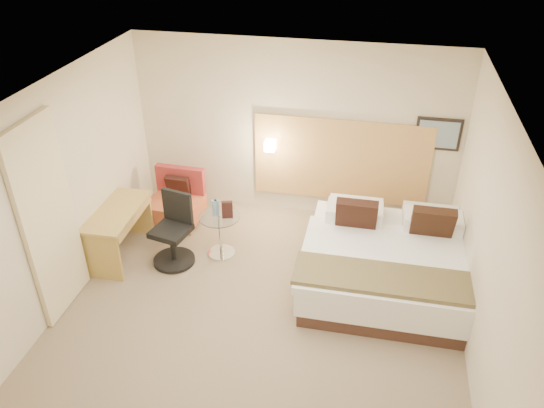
% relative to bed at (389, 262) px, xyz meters
% --- Properties ---
extents(floor, '(4.80, 5.00, 0.02)m').
position_rel_bed_xyz_m(floor, '(-1.51, -0.94, -0.36)').
color(floor, '#7D6B54').
rests_on(floor, ground).
extents(ceiling, '(4.80, 5.00, 0.02)m').
position_rel_bed_xyz_m(ceiling, '(-1.51, -0.94, 2.36)').
color(ceiling, white).
rests_on(ceiling, floor).
extents(wall_back, '(4.80, 0.02, 2.70)m').
position_rel_bed_xyz_m(wall_back, '(-1.51, 1.57, 1.00)').
color(wall_back, beige).
rests_on(wall_back, floor).
extents(wall_left, '(0.02, 5.00, 2.70)m').
position_rel_bed_xyz_m(wall_left, '(-3.92, -0.94, 1.00)').
color(wall_left, beige).
rests_on(wall_left, floor).
extents(wall_right, '(0.02, 5.00, 2.70)m').
position_rel_bed_xyz_m(wall_right, '(0.90, -0.94, 1.00)').
color(wall_right, beige).
rests_on(wall_right, floor).
extents(headboard_panel, '(2.60, 0.04, 1.30)m').
position_rel_bed_xyz_m(headboard_panel, '(-0.81, 1.53, 0.60)').
color(headboard_panel, tan).
rests_on(headboard_panel, wall_back).
extents(art_frame, '(0.62, 0.03, 0.47)m').
position_rel_bed_xyz_m(art_frame, '(0.51, 1.54, 1.15)').
color(art_frame, black).
rests_on(art_frame, wall_back).
extents(art_canvas, '(0.54, 0.01, 0.39)m').
position_rel_bed_xyz_m(art_canvas, '(0.51, 1.52, 1.15)').
color(art_canvas, '#7890A5').
rests_on(art_canvas, wall_back).
extents(lamp_arm, '(0.02, 0.12, 0.02)m').
position_rel_bed_xyz_m(lamp_arm, '(-1.86, 1.48, 0.80)').
color(lamp_arm, silver).
rests_on(lamp_arm, wall_back).
extents(lamp_shade, '(0.15, 0.15, 0.15)m').
position_rel_bed_xyz_m(lamp_shade, '(-1.86, 1.42, 0.80)').
color(lamp_shade, '#FFEDC6').
rests_on(lamp_shade, wall_back).
extents(curtain, '(0.06, 0.90, 2.42)m').
position_rel_bed_xyz_m(curtain, '(-3.87, -1.19, 0.87)').
color(curtain, beige).
rests_on(curtain, wall_left).
extents(bottle_a, '(0.08, 0.08, 0.23)m').
position_rel_bed_xyz_m(bottle_a, '(-2.37, 0.20, 0.39)').
color(bottle_a, '#84B5CD').
rests_on(bottle_a, side_table).
extents(bottle_b, '(0.08, 0.08, 0.23)m').
position_rel_bed_xyz_m(bottle_b, '(-2.35, 0.21, 0.39)').
color(bottle_b, '#7A9BBC').
rests_on(bottle_b, side_table).
extents(menu_folder, '(0.16, 0.10, 0.25)m').
position_rel_bed_xyz_m(menu_folder, '(-2.18, 0.17, 0.40)').
color(menu_folder, black).
rests_on(menu_folder, side_table).
extents(bed, '(2.23, 2.13, 1.07)m').
position_rel_bed_xyz_m(bed, '(0.00, 0.00, 0.00)').
color(bed, '#412820').
rests_on(bed, floor).
extents(lounge_chair, '(0.79, 0.70, 0.81)m').
position_rel_bed_xyz_m(lounge_chair, '(-3.21, 0.88, -0.02)').
color(lounge_chair, '#9B6249').
rests_on(lounge_chair, floor).
extents(side_table, '(0.70, 0.70, 0.63)m').
position_rel_bed_xyz_m(side_table, '(-2.30, 0.17, 0.00)').
color(side_table, silver).
rests_on(side_table, floor).
extents(desk, '(0.57, 1.19, 0.73)m').
position_rel_bed_xyz_m(desk, '(-3.63, -0.13, 0.23)').
color(desk, '#B59447').
rests_on(desk, floor).
extents(desk_chair, '(0.68, 0.68, 1.01)m').
position_rel_bed_xyz_m(desk_chair, '(-2.87, -0.10, 0.07)').
color(desk_chair, black).
rests_on(desk_chair, floor).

